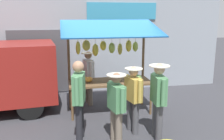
% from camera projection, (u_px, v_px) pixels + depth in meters
% --- Properties ---
extents(ground_plane, '(40.00, 40.00, 0.00)m').
position_uv_depth(ground_plane, '(110.00, 112.00, 6.97)').
color(ground_plane, '#38383D').
extents(street_backdrop, '(9.00, 0.30, 3.40)m').
position_uv_depth(street_backdrop, '(97.00, 42.00, 8.70)').
color(street_backdrop, '#8C939E').
rests_on(street_backdrop, ground).
extents(market_stall, '(2.50, 1.46, 2.50)m').
position_uv_depth(market_stall, '(109.00, 56.00, 6.69)').
color(market_stall, brown).
rests_on(market_stall, ground).
extents(vendor_with_sunhat, '(0.41, 0.68, 1.59)m').
position_uv_depth(vendor_with_sunhat, '(89.00, 74.00, 7.39)').
color(vendor_with_sunhat, '#726656').
rests_on(vendor_with_sunhat, ground).
extents(shopper_with_ponytail, '(0.39, 0.65, 1.52)m').
position_uv_depth(shopper_with_ponytail, '(116.00, 104.00, 5.05)').
color(shopper_with_ponytail, '#726656').
rests_on(shopper_with_ponytail, ground).
extents(shopper_in_grey_tee, '(0.39, 0.65, 1.52)m').
position_uv_depth(shopper_in_grey_tee, '(133.00, 95.00, 5.59)').
color(shopper_in_grey_tee, '#4C4C51').
rests_on(shopper_in_grey_tee, ground).
extents(shopper_with_shopping_bag, '(0.43, 0.71, 1.66)m').
position_uv_depth(shopper_with_shopping_bag, '(158.00, 95.00, 5.24)').
color(shopper_with_shopping_bag, '#4C4C51').
rests_on(shopper_with_shopping_bag, ground).
extents(shopper_in_striped_shirt, '(0.32, 0.71, 1.72)m').
position_uv_depth(shopper_in_striped_shirt, '(79.00, 95.00, 5.20)').
color(shopper_in_striped_shirt, '#232328').
rests_on(shopper_in_striped_shirt, ground).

